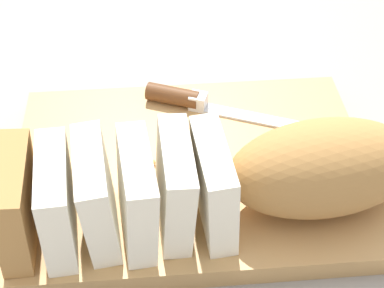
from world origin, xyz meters
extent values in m
plane|color=gray|center=(0.00, 0.00, 0.00)|extent=(3.00, 3.00, 0.00)
cube|color=tan|center=(0.00, 0.00, 0.01)|extent=(0.40, 0.29, 0.03)
ellipsoid|color=#A8753D|center=(-0.12, 0.06, 0.08)|extent=(0.20, 0.12, 0.10)
cube|color=#F2E8CC|center=(-0.02, 0.08, 0.08)|extent=(0.04, 0.10, 0.10)
cube|color=#F2E8CC|center=(0.02, 0.08, 0.08)|extent=(0.04, 0.10, 0.10)
cube|color=#F2E8CC|center=(0.06, 0.09, 0.08)|extent=(0.05, 0.10, 0.10)
cube|color=#F2E8CC|center=(0.09, 0.08, 0.08)|extent=(0.04, 0.10, 0.10)
cube|color=#F2E8CC|center=(0.13, 0.09, 0.08)|extent=(0.04, 0.10, 0.10)
cube|color=#A8753D|center=(0.17, 0.09, 0.08)|extent=(0.04, 0.10, 0.10)
cube|color=silver|center=(-0.10, -0.06, 0.03)|extent=(0.18, 0.08, 0.00)
cylinder|color=#593319|center=(0.02, -0.11, 0.04)|extent=(0.07, 0.04, 0.02)
cube|color=silver|center=(-0.01, -0.09, 0.04)|extent=(0.03, 0.02, 0.02)
sphere|color=tan|center=(0.01, -0.01, 0.03)|extent=(0.01, 0.01, 0.01)
sphere|color=tan|center=(-0.04, -0.01, 0.03)|extent=(0.01, 0.01, 0.01)
sphere|color=tan|center=(0.04, 0.00, 0.03)|extent=(0.01, 0.01, 0.01)
sphere|color=tan|center=(0.01, -0.02, 0.03)|extent=(0.00, 0.00, 0.00)
camera|label=1|loc=(0.03, 0.42, 0.47)|focal=51.54mm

